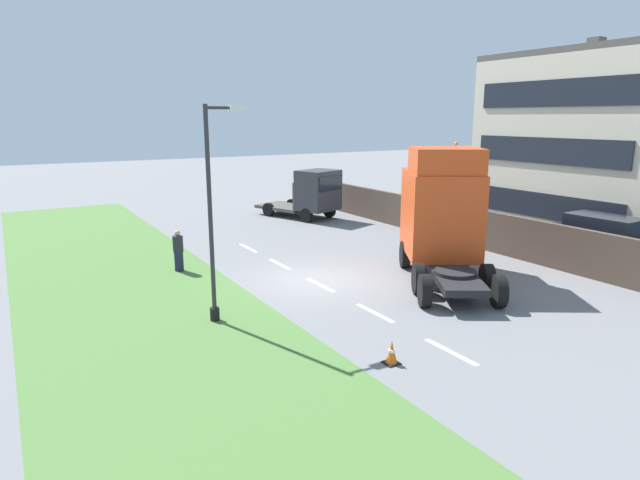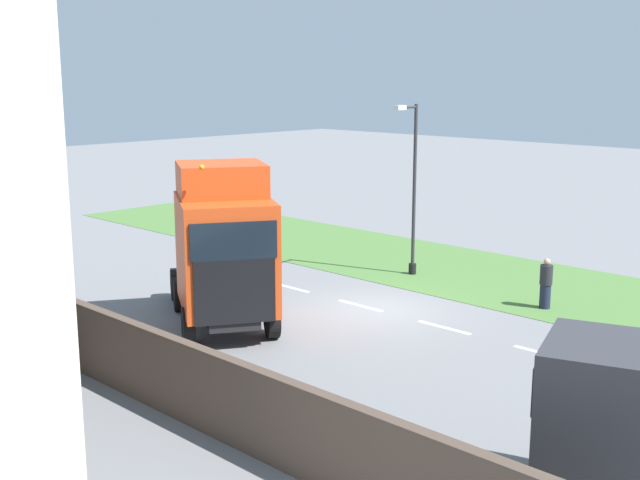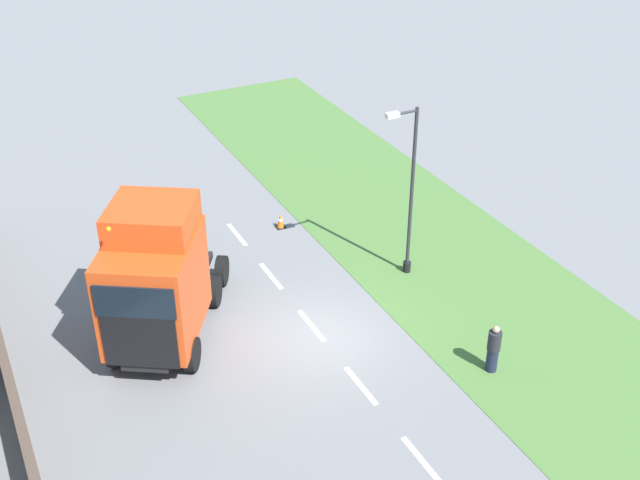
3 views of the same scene
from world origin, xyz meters
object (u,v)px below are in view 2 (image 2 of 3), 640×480
lorry_cab (224,249)px  traffic_cone_lead (268,258)px  flatbed_truck (622,425)px  lamp_post (412,196)px  pedestrian (546,284)px

lorry_cab → traffic_cone_lead: (-6.17, -4.97, -2.08)m
flatbed_truck → traffic_cone_lead: 18.88m
flatbed_truck → lamp_post: lamp_post is taller
lamp_post → pedestrian: lamp_post is taller
pedestrian → lorry_cab: bearing=-33.8°
traffic_cone_lead → lamp_post: bearing=118.0°
lorry_cab → pedestrian: lorry_cab is taller
pedestrian → traffic_cone_lead: (2.06, -10.48, -0.50)m
lorry_cab → flatbed_truck: 12.33m
flatbed_truck → pedestrian: (-9.84, -6.69, -0.72)m
flatbed_truck → traffic_cone_lead: flatbed_truck is taller
lamp_post → traffic_cone_lead: size_ratio=10.58×
lamp_post → traffic_cone_lead: (2.57, -4.84, -2.62)m
lorry_cab → pedestrian: size_ratio=4.01×
lamp_post → pedestrian: 6.05m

